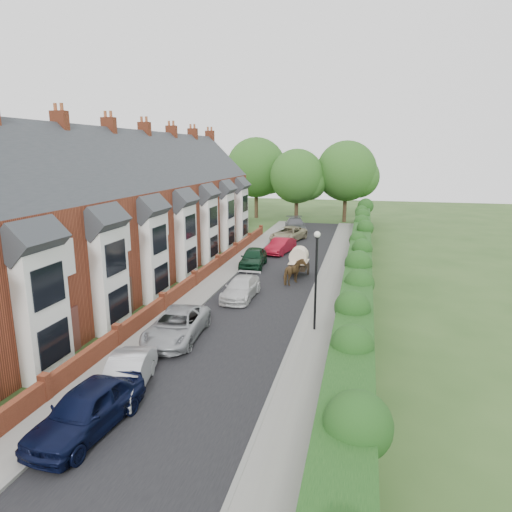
# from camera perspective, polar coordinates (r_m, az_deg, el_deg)

# --- Properties ---
(ground) EXTENTS (140.00, 140.00, 0.00)m
(ground) POSITION_cam_1_polar(r_m,az_deg,el_deg) (20.69, -3.62, -12.63)
(ground) COLOR #2D4C1E
(ground) RESTS_ON ground
(road) EXTENTS (6.00, 58.00, 0.02)m
(road) POSITION_cam_1_polar(r_m,az_deg,el_deg) (30.77, 1.52, -3.91)
(road) COLOR black
(road) RESTS_ON ground
(pavement_hedge_side) EXTENTS (2.20, 58.00, 0.12)m
(pavement_hedge_side) POSITION_cam_1_polar(r_m,az_deg,el_deg) (30.21, 9.17, -4.30)
(pavement_hedge_side) COLOR gray
(pavement_hedge_side) RESTS_ON ground
(pavement_house_side) EXTENTS (1.70, 58.00, 0.12)m
(pavement_house_side) POSITION_cam_1_polar(r_m,az_deg,el_deg) (31.74, -5.31, -3.34)
(pavement_house_side) COLOR gray
(pavement_house_side) RESTS_ON ground
(kerb_hedge_side) EXTENTS (0.18, 58.00, 0.13)m
(kerb_hedge_side) POSITION_cam_1_polar(r_m,az_deg,el_deg) (30.29, 7.18, -4.17)
(kerb_hedge_side) COLOR gray
(kerb_hedge_side) RESTS_ON ground
(kerb_house_side) EXTENTS (0.18, 58.00, 0.13)m
(kerb_house_side) POSITION_cam_1_polar(r_m,az_deg,el_deg) (31.50, -3.93, -3.43)
(kerb_house_side) COLOR gray
(kerb_house_side) RESTS_ON ground
(hedge) EXTENTS (2.10, 58.00, 2.85)m
(hedge) POSITION_cam_1_polar(r_m,az_deg,el_deg) (29.72, 12.73, -1.65)
(hedge) COLOR #103411
(hedge) RESTS_ON ground
(terrace_row) EXTENTS (9.05, 40.50, 11.50)m
(terrace_row) POSITION_cam_1_polar(r_m,az_deg,el_deg) (32.61, -17.00, 4.53)
(terrace_row) COLOR #9A4127
(terrace_row) RESTS_ON ground
(garden_wall_row) EXTENTS (0.35, 40.35, 1.10)m
(garden_wall_row) POSITION_cam_1_polar(r_m,az_deg,el_deg) (31.06, -7.66, -2.99)
(garden_wall_row) COLOR brown
(garden_wall_row) RESTS_ON ground
(lamppost) EXTENTS (0.32, 0.32, 5.16)m
(lamppost) POSITION_cam_1_polar(r_m,az_deg,el_deg) (22.63, 7.53, -1.56)
(lamppost) COLOR black
(lamppost) RESTS_ON ground
(tree_far_left) EXTENTS (7.14, 6.80, 9.29)m
(tree_far_left) POSITION_cam_1_polar(r_m,az_deg,el_deg) (58.56, 5.49, 9.72)
(tree_far_left) COLOR #332316
(tree_far_left) RESTS_ON ground
(tree_far_right) EXTENTS (7.98, 7.60, 10.31)m
(tree_far_right) POSITION_cam_1_polar(r_m,az_deg,el_deg) (59.98, 11.59, 10.18)
(tree_far_right) COLOR #332316
(tree_far_right) RESTS_ON ground
(tree_far_back) EXTENTS (8.40, 8.00, 10.82)m
(tree_far_back) POSITION_cam_1_polar(r_m,az_deg,el_deg) (62.56, 0.42, 10.81)
(tree_far_back) COLOR #332316
(tree_far_back) RESTS_ON ground
(car_navy) EXTENTS (2.29, 4.76, 1.57)m
(car_navy) POSITION_cam_1_polar(r_m,az_deg,el_deg) (16.48, -20.39, -17.52)
(car_navy) COLOR black
(car_navy) RESTS_ON ground
(car_silver_a) EXTENTS (2.22, 4.21, 1.32)m
(car_silver_a) POSITION_cam_1_polar(r_m,az_deg,el_deg) (18.55, -15.82, -14.03)
(car_silver_a) COLOR #B7B8BD
(car_silver_a) RESTS_ON ground
(car_silver_b) EXTENTS (2.64, 5.13, 1.38)m
(car_silver_b) POSITION_cam_1_polar(r_m,az_deg,el_deg) (22.66, -9.88, -8.55)
(car_silver_b) COLOR #9C9FA3
(car_silver_b) RESTS_ON ground
(car_white) EXTENTS (1.85, 4.40, 1.27)m
(car_white) POSITION_cam_1_polar(r_m,az_deg,el_deg) (28.39, -1.88, -4.05)
(car_white) COLOR silver
(car_white) RESTS_ON ground
(car_green) EXTENTS (2.12, 4.59, 1.52)m
(car_green) POSITION_cam_1_polar(r_m,az_deg,el_deg) (35.90, -0.34, -0.21)
(car_green) COLOR black
(car_green) RESTS_ON ground
(car_red) EXTENTS (2.33, 4.41, 1.38)m
(car_red) POSITION_cam_1_polar(r_m,az_deg,el_deg) (40.82, 3.10, 1.28)
(car_red) COLOR maroon
(car_red) RESTS_ON ground
(car_beige) EXTENTS (3.61, 5.64, 1.45)m
(car_beige) POSITION_cam_1_polar(r_m,az_deg,el_deg) (46.55, 4.06, 2.75)
(car_beige) COLOR tan
(car_beige) RESTS_ON ground
(car_grey) EXTENTS (3.25, 5.70, 1.56)m
(car_grey) POSITION_cam_1_polar(r_m,az_deg,el_deg) (52.02, 4.93, 3.87)
(car_grey) COLOR #53545A
(car_grey) RESTS_ON ground
(horse) EXTENTS (1.56, 2.19, 1.68)m
(horse) POSITION_cam_1_polar(r_m,az_deg,el_deg) (31.36, 4.79, -2.04)
(horse) COLOR brown
(horse) RESTS_ON ground
(horse_cart) EXTENTS (1.36, 3.01, 2.17)m
(horse_cart) POSITION_cam_1_polar(r_m,az_deg,el_deg) (33.32, 5.37, -0.45)
(horse_cart) COLOR black
(horse_cart) RESTS_ON ground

